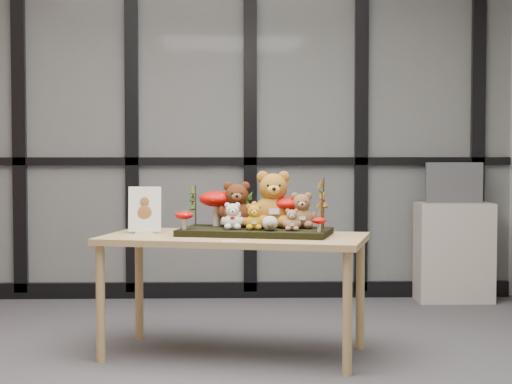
{
  "coord_description": "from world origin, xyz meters",
  "views": [
    {
      "loc": [
        0.29,
        -4.6,
        1.18
      ],
      "look_at": [
        0.44,
        0.48,
        0.92
      ],
      "focal_mm": 65.0,
      "sensor_mm": 36.0,
      "label": 1
    }
  ],
  "objects_px": {
    "bear_white_bow": "(233,215)",
    "bear_beige_small": "(292,219)",
    "display_table": "(234,248)",
    "bear_pooh_yellow": "(273,196)",
    "mushroom_front_right": "(319,224)",
    "cabinet": "(454,252)",
    "mushroom_back_left": "(217,207)",
    "mushroom_back_right": "(287,211)",
    "monitor": "(454,183)",
    "bear_tan_back": "(301,209)",
    "bear_small_yellow": "(254,216)",
    "plush_cream_hedgehog": "(270,223)",
    "bear_brown_medium": "(237,202)",
    "diorama_tray": "(255,232)",
    "sign_holder": "(145,212)",
    "mushroom_front_left": "(184,219)"
  },
  "relations": [
    {
      "from": "bear_white_bow",
      "to": "mushroom_front_left",
      "type": "bearing_deg",
      "value": -166.83
    },
    {
      "from": "bear_white_bow",
      "to": "sign_holder",
      "type": "relative_size",
      "value": 0.62
    },
    {
      "from": "bear_brown_medium",
      "to": "mushroom_front_left",
      "type": "distance_m",
      "value": 0.34
    },
    {
      "from": "monitor",
      "to": "bear_beige_small",
      "type": "bearing_deg",
      "value": -125.75
    },
    {
      "from": "mushroom_back_right",
      "to": "cabinet",
      "type": "height_order",
      "value": "mushroom_back_right"
    },
    {
      "from": "bear_small_yellow",
      "to": "sign_holder",
      "type": "height_order",
      "value": "sign_holder"
    },
    {
      "from": "bear_beige_small",
      "to": "mushroom_back_left",
      "type": "distance_m",
      "value": 0.52
    },
    {
      "from": "bear_pooh_yellow",
      "to": "bear_brown_medium",
      "type": "distance_m",
      "value": 0.21
    },
    {
      "from": "bear_brown_medium",
      "to": "mushroom_front_left",
      "type": "bearing_deg",
      "value": -137.8
    },
    {
      "from": "mushroom_back_left",
      "to": "cabinet",
      "type": "height_order",
      "value": "mushroom_back_left"
    },
    {
      "from": "mushroom_front_right",
      "to": "bear_pooh_yellow",
      "type": "bearing_deg",
      "value": 128.83
    },
    {
      "from": "mushroom_front_right",
      "to": "cabinet",
      "type": "height_order",
      "value": "mushroom_front_right"
    },
    {
      "from": "display_table",
      "to": "bear_pooh_yellow",
      "type": "bearing_deg",
      "value": 40.31
    },
    {
      "from": "bear_white_bow",
      "to": "bear_beige_small",
      "type": "relative_size",
      "value": 1.25
    },
    {
      "from": "display_table",
      "to": "bear_small_yellow",
      "type": "distance_m",
      "value": 0.22
    },
    {
      "from": "bear_tan_back",
      "to": "cabinet",
      "type": "distance_m",
      "value": 2.18
    },
    {
      "from": "diorama_tray",
      "to": "mushroom_back_right",
      "type": "distance_m",
      "value": 0.22
    },
    {
      "from": "bear_tan_back",
      "to": "mushroom_back_left",
      "type": "xyz_separation_m",
      "value": [
        -0.48,
        0.17,
        0.0
      ]
    },
    {
      "from": "bear_white_bow",
      "to": "cabinet",
      "type": "xyz_separation_m",
      "value": [
        1.67,
        1.76,
        -0.42
      ]
    },
    {
      "from": "mushroom_back_right",
      "to": "mushroom_back_left",
      "type": "bearing_deg",
      "value": 163.4
    },
    {
      "from": "bear_beige_small",
      "to": "bear_brown_medium",
      "type": "bearing_deg",
      "value": 154.31
    },
    {
      "from": "bear_brown_medium",
      "to": "bear_small_yellow",
      "type": "bearing_deg",
      "value": -49.61
    },
    {
      "from": "monitor",
      "to": "mushroom_back_right",
      "type": "bearing_deg",
      "value": -128.99
    },
    {
      "from": "bear_pooh_yellow",
      "to": "bear_white_bow",
      "type": "distance_m",
      "value": 0.28
    },
    {
      "from": "mushroom_back_left",
      "to": "mushroom_front_right",
      "type": "relative_size",
      "value": 2.56
    },
    {
      "from": "bear_beige_small",
      "to": "sign_holder",
      "type": "xyz_separation_m",
      "value": [
        -0.82,
        0.25,
        0.02
      ]
    },
    {
      "from": "plush_cream_hedgehog",
      "to": "cabinet",
      "type": "xyz_separation_m",
      "value": [
        1.46,
        1.85,
        -0.38
      ]
    },
    {
      "from": "bear_tan_back",
      "to": "mushroom_front_left",
      "type": "bearing_deg",
      "value": -161.52
    },
    {
      "from": "display_table",
      "to": "mushroom_front_right",
      "type": "relative_size",
      "value": 18.06
    },
    {
      "from": "display_table",
      "to": "bear_beige_small",
      "type": "height_order",
      "value": "bear_beige_small"
    },
    {
      "from": "display_table",
      "to": "mushroom_back_left",
      "type": "xyz_separation_m",
      "value": [
        -0.1,
        0.21,
        0.21
      ]
    },
    {
      "from": "bear_small_yellow",
      "to": "bear_white_bow",
      "type": "height_order",
      "value": "bear_white_bow"
    },
    {
      "from": "bear_small_yellow",
      "to": "mushroom_back_right",
      "type": "height_order",
      "value": "mushroom_back_right"
    },
    {
      "from": "display_table",
      "to": "mushroom_back_left",
      "type": "height_order",
      "value": "mushroom_back_left"
    },
    {
      "from": "bear_brown_medium",
      "to": "mushroom_front_left",
      "type": "xyz_separation_m",
      "value": [
        -0.29,
        -0.16,
        -0.09
      ]
    },
    {
      "from": "bear_white_bow",
      "to": "mushroom_back_right",
      "type": "distance_m",
      "value": 0.33
    },
    {
      "from": "bear_white_bow",
      "to": "bear_beige_small",
      "type": "bearing_deg",
      "value": -1.03
    },
    {
      "from": "bear_pooh_yellow",
      "to": "mushroom_back_right",
      "type": "distance_m",
      "value": 0.11
    },
    {
      "from": "sign_holder",
      "to": "cabinet",
      "type": "xyz_separation_m",
      "value": [
        2.17,
        1.6,
        -0.42
      ]
    },
    {
      "from": "plush_cream_hedgehog",
      "to": "monitor",
      "type": "height_order",
      "value": "monitor"
    },
    {
      "from": "mushroom_back_left",
      "to": "sign_holder",
      "type": "bearing_deg",
      "value": -171.47
    },
    {
      "from": "bear_brown_medium",
      "to": "mushroom_back_right",
      "type": "xyz_separation_m",
      "value": [
        0.28,
        -0.06,
        -0.05
      ]
    },
    {
      "from": "bear_small_yellow",
      "to": "plush_cream_hedgehog",
      "type": "height_order",
      "value": "bear_small_yellow"
    },
    {
      "from": "cabinet",
      "to": "bear_tan_back",
      "type": "bearing_deg",
      "value": -126.86
    },
    {
      "from": "diorama_tray",
      "to": "sign_holder",
      "type": "relative_size",
      "value": 3.12
    },
    {
      "from": "mushroom_back_left",
      "to": "mushroom_back_right",
      "type": "relative_size",
      "value": 1.17
    },
    {
      "from": "mushroom_front_left",
      "to": "bear_small_yellow",
      "type": "bearing_deg",
      "value": -4.77
    },
    {
      "from": "bear_brown_medium",
      "to": "mushroom_back_right",
      "type": "relative_size",
      "value": 1.49
    },
    {
      "from": "bear_tan_back",
      "to": "cabinet",
      "type": "bearing_deg",
      "value": 67.21
    },
    {
      "from": "bear_beige_small",
      "to": "mushroom_front_right",
      "type": "height_order",
      "value": "bear_beige_small"
    }
  ]
}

